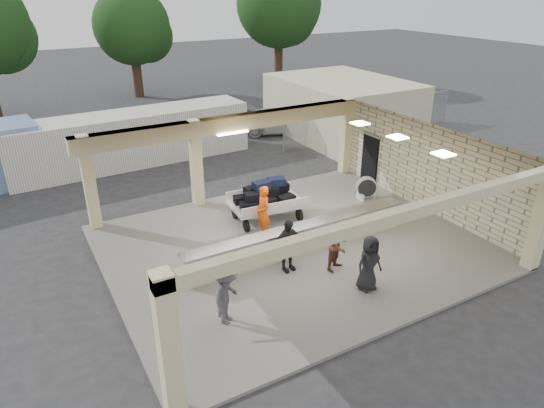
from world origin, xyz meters
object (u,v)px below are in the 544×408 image
drum_fan (366,187)px  passenger_c (226,296)px  car_white_b (325,106)px  luggage_cart (266,199)px  passenger_a (339,246)px  baggage_counter (301,239)px  passenger_d (369,263)px  car_white_a (281,120)px  car_dark (222,111)px  baggage_handler (263,212)px  container_white (132,138)px  passenger_b (288,245)px

drum_fan → passenger_c: passenger_c is taller
car_white_b → luggage_cart: bearing=164.3°
drum_fan → passenger_a: bearing=-111.1°
baggage_counter → drum_fan: baggage_counter is taller
luggage_cart → passenger_d: bearing=-80.8°
baggage_counter → car_white_a: size_ratio=1.69×
drum_fan → passenger_d: 6.51m
luggage_cart → car_dark: (4.28, 13.51, -0.16)m
drum_fan → car_white_b: 13.81m
baggage_handler → car_dark: size_ratio=0.40×
passenger_a → car_dark: passenger_a is taller
baggage_counter → passenger_a: passenger_a is taller
car_white_a → car_dark: (-2.30, 3.48, 0.08)m
passenger_d → car_white_a: bearing=67.1°
baggage_counter → passenger_d: (0.57, -2.72, 0.36)m
luggage_cart → car_white_a: bearing=61.9°
drum_fan → car_white_a: 10.61m
baggage_counter → car_dark: size_ratio=1.76×
baggage_counter → baggage_handler: 1.69m
passenger_c → car_dark: (8.08, 18.31, -0.14)m
drum_fan → car_white_b: (6.52, 12.17, 0.09)m
passenger_a → car_white_a: passenger_a is taller
passenger_a → car_white_b: bearing=34.7°
luggage_cart → container_white: 9.30m
passenger_d → car_white_b: (10.63, 17.22, -0.26)m
passenger_a → container_white: size_ratio=0.14×
passenger_d → car_white_a: (6.19, 15.44, -0.26)m
passenger_d → baggage_handler: bearing=103.8°
car_white_b → drum_fan: bearing=179.1°
car_white_a → car_dark: 4.17m
drum_fan → passenger_b: bearing=-124.3°
baggage_handler → passenger_d: size_ratio=1.11×
luggage_cart → drum_fan: size_ratio=2.99×
passenger_a → car_white_b: (10.72, 15.91, -0.21)m
baggage_counter → drum_fan: (4.67, 2.32, 0.01)m
passenger_a → passenger_b: passenger_b is taller
passenger_c → baggage_counter: bearing=-11.1°
passenger_a → car_dark: (3.99, 17.61, -0.12)m
passenger_d → car_white_b: passenger_d is taller
car_dark → baggage_counter: bearing=-166.1°
luggage_cart → passenger_b: bearing=-103.1°
passenger_b → car_white_b: passenger_b is taller
container_white → drum_fan: bearing=-55.6°
baggage_counter → car_dark: (4.46, 16.20, 0.19)m
car_white_a → container_white: bearing=115.9°
passenger_b → car_white_b: size_ratio=0.40×
passenger_c → passenger_d: passenger_d is taller
baggage_counter → car_white_b: car_white_b is taller
baggage_counter → car_dark: car_dark is taller
luggage_cart → car_dark: luggage_cart is taller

